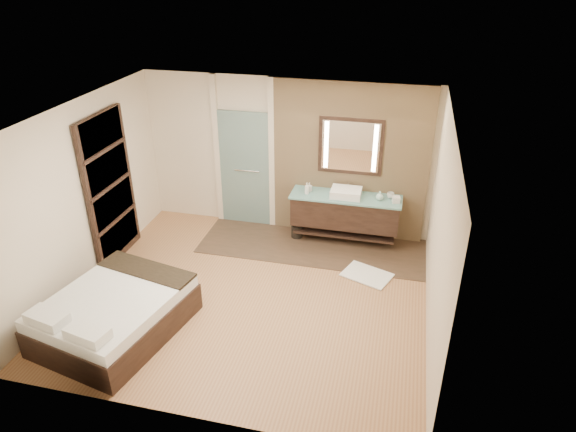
% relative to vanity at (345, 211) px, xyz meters
% --- Properties ---
extents(floor, '(5.00, 5.00, 0.00)m').
position_rel_vanity_xyz_m(floor, '(-1.10, -1.92, -0.58)').
color(floor, '#97613F').
rests_on(floor, ground).
extents(tile_strip, '(3.80, 1.30, 0.01)m').
position_rel_vanity_xyz_m(tile_strip, '(-0.50, -0.32, -0.57)').
color(tile_strip, '#392C1F').
rests_on(tile_strip, floor).
extents(stone_wall, '(2.60, 0.08, 2.70)m').
position_rel_vanity_xyz_m(stone_wall, '(0.00, 0.29, 0.77)').
color(stone_wall, tan).
rests_on(stone_wall, floor).
extents(vanity, '(1.85, 0.55, 0.88)m').
position_rel_vanity_xyz_m(vanity, '(0.00, 0.00, 0.00)').
color(vanity, black).
rests_on(vanity, stone_wall).
extents(mirror_unit, '(1.06, 0.04, 0.96)m').
position_rel_vanity_xyz_m(mirror_unit, '(0.00, 0.24, 1.07)').
color(mirror_unit, black).
rests_on(mirror_unit, stone_wall).
extents(frosted_door, '(1.10, 0.12, 2.70)m').
position_rel_vanity_xyz_m(frosted_door, '(-1.85, 0.28, 0.56)').
color(frosted_door, '#A1CBC8').
rests_on(frosted_door, floor).
extents(shoji_partition, '(0.06, 1.20, 2.40)m').
position_rel_vanity_xyz_m(shoji_partition, '(-3.53, -1.32, 0.63)').
color(shoji_partition, black).
rests_on(shoji_partition, floor).
extents(bed, '(1.80, 2.08, 0.70)m').
position_rel_vanity_xyz_m(bed, '(-2.59, -3.08, -0.29)').
color(bed, black).
rests_on(bed, floor).
extents(bath_mat, '(0.85, 0.72, 0.02)m').
position_rel_vanity_xyz_m(bath_mat, '(0.50, -1.00, -0.56)').
color(bath_mat, white).
rests_on(bath_mat, floor).
extents(waste_bin, '(0.24, 0.24, 0.25)m').
position_rel_vanity_xyz_m(waste_bin, '(-0.82, -0.07, -0.46)').
color(waste_bin, black).
rests_on(waste_bin, floor).
extents(tissue_box, '(0.14, 0.14, 0.10)m').
position_rel_vanity_xyz_m(tissue_box, '(0.82, -0.06, 0.33)').
color(tissue_box, silver).
rests_on(tissue_box, vanity).
extents(soap_bottle_a, '(0.08, 0.08, 0.20)m').
position_rel_vanity_xyz_m(soap_bottle_a, '(-0.65, -0.08, 0.39)').
color(soap_bottle_a, silver).
rests_on(soap_bottle_a, vanity).
extents(soap_bottle_b, '(0.09, 0.09, 0.16)m').
position_rel_vanity_xyz_m(soap_bottle_b, '(-0.63, 0.04, 0.36)').
color(soap_bottle_b, '#B2B2B2').
rests_on(soap_bottle_b, vanity).
extents(soap_bottle_c, '(0.13, 0.13, 0.15)m').
position_rel_vanity_xyz_m(soap_bottle_c, '(0.55, -0.02, 0.36)').
color(soap_bottle_c, silver).
rests_on(soap_bottle_c, vanity).
extents(cup, '(0.16, 0.16, 0.09)m').
position_rel_vanity_xyz_m(cup, '(0.72, 0.09, 0.33)').
color(cup, silver).
rests_on(cup, vanity).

